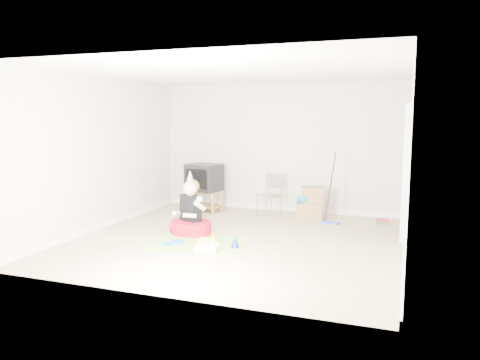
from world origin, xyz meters
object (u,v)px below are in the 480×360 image
(seated_woman, at_px, (191,220))
(birthday_cake, at_px, (207,248))
(crt_tv, at_px, (204,177))
(cardboard_boxes, at_px, (310,203))
(tv_stand, at_px, (204,199))
(folding_chair, at_px, (269,195))

(seated_woman, distance_m, birthday_cake, 1.12)
(crt_tv, height_order, cardboard_boxes, crt_tv)
(tv_stand, height_order, birthday_cake, tv_stand)
(cardboard_boxes, relative_size, seated_woman, 0.57)
(crt_tv, bearing_deg, cardboard_boxes, 13.38)
(seated_woman, bearing_deg, cardboard_boxes, 47.26)
(cardboard_boxes, xyz_separation_m, birthday_cake, (-0.98, -2.66, -0.25))
(folding_chair, distance_m, cardboard_boxes, 0.84)
(tv_stand, relative_size, crt_tv, 1.14)
(tv_stand, bearing_deg, cardboard_boxes, 0.75)
(tv_stand, relative_size, cardboard_boxes, 1.20)
(cardboard_boxes, distance_m, seated_woman, 2.44)
(birthday_cake, bearing_deg, tv_stand, 114.76)
(folding_chair, xyz_separation_m, birthday_cake, (-0.15, -2.66, -0.36))
(cardboard_boxes, bearing_deg, folding_chair, -179.98)
(tv_stand, xyz_separation_m, seated_woman, (0.53, -1.77, -0.02))
(cardboard_boxes, relative_size, birthday_cake, 1.73)
(folding_chair, relative_size, cardboard_boxes, 1.38)
(cardboard_boxes, xyz_separation_m, seated_woman, (-1.66, -1.79, -0.06))
(crt_tv, xyz_separation_m, birthday_cake, (1.22, -2.63, -0.65))
(folding_chair, distance_m, birthday_cake, 2.69)
(crt_tv, relative_size, folding_chair, 0.77)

